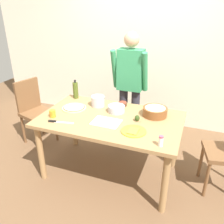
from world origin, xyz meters
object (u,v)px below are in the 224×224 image
object	(u,v)px
chair_wooden_left	(34,108)
chef_knife	(58,122)
plate_with_slice	(134,131)
pizza_raw_on_board	(74,108)
mixing_bowl_steel	(116,109)
small_sauce_bowl	(123,103)
cutting_board_white	(106,122)
dining_table	(110,125)
salt_shaker	(161,141)
popcorn_bowl	(155,111)
steel_pot	(98,101)
cup_orange	(52,114)
olive_oil_bottle	(76,90)
person_cook	(130,83)
avocado	(137,118)

from	to	relation	value
chair_wooden_left	chef_knife	world-z (taller)	chair_wooden_left
plate_with_slice	pizza_raw_on_board	bearing A→B (deg)	160.79
mixing_bowl_steel	chef_knife	xyz separation A→B (m)	(-0.51, -0.48, -0.03)
pizza_raw_on_board	small_sauce_bowl	size ratio (longest dim) A/B	2.72
mixing_bowl_steel	cutting_board_white	world-z (taller)	mixing_bowl_steel
dining_table	salt_shaker	size ratio (longest dim) A/B	15.09
popcorn_bowl	salt_shaker	distance (m)	0.63
chair_wooden_left	mixing_bowl_steel	world-z (taller)	chair_wooden_left
popcorn_bowl	cutting_board_white	world-z (taller)	popcorn_bowl
popcorn_bowl	steel_pot	xyz separation A→B (m)	(-0.73, 0.03, 0.00)
plate_with_slice	popcorn_bowl	size ratio (longest dim) A/B	0.93
chair_wooden_left	cutting_board_white	bearing A→B (deg)	-18.00
popcorn_bowl	cup_orange	bearing A→B (deg)	-157.66
cutting_board_white	chef_knife	xyz separation A→B (m)	(-0.50, -0.18, 0.00)
cup_orange	chef_knife	bearing A→B (deg)	-36.87
plate_with_slice	cup_orange	world-z (taller)	cup_orange
plate_with_slice	popcorn_bowl	world-z (taller)	popcorn_bowl
plate_with_slice	cup_orange	distance (m)	0.96
cutting_board_white	pizza_raw_on_board	bearing A→B (deg)	157.73
olive_oil_bottle	chef_knife	size ratio (longest dim) A/B	0.88
person_cook	chef_knife	distance (m)	1.19
pizza_raw_on_board	salt_shaker	xyz separation A→B (m)	(1.15, -0.46, 0.04)
chair_wooden_left	small_sauce_bowl	distance (m)	1.36
dining_table	steel_pot	bearing A→B (deg)	135.83
person_cook	cutting_board_white	world-z (taller)	person_cook
person_cook	avocado	distance (m)	0.80
dining_table	popcorn_bowl	world-z (taller)	popcorn_bowl
chef_knife	cup_orange	bearing A→B (deg)	143.13
plate_with_slice	olive_oil_bottle	world-z (taller)	olive_oil_bottle
pizza_raw_on_board	cup_orange	world-z (taller)	cup_orange
plate_with_slice	steel_pot	distance (m)	0.77
plate_with_slice	salt_shaker	xyz separation A→B (m)	(0.30, -0.16, 0.04)
steel_pot	plate_with_slice	bearing A→B (deg)	-38.18
mixing_bowl_steel	small_sauce_bowl	world-z (taller)	mixing_bowl_steel
small_sauce_bowl	avocado	world-z (taller)	avocado
dining_table	steel_pot	world-z (taller)	steel_pot
olive_oil_bottle	steel_pot	bearing A→B (deg)	-18.91
dining_table	mixing_bowl_steel	size ratio (longest dim) A/B	8.00
cup_orange	salt_shaker	world-z (taller)	salt_shaker
chef_knife	avocado	bearing A→B (deg)	22.92
cutting_board_white	avocado	world-z (taller)	avocado
chair_wooden_left	small_sauce_bowl	bearing A→B (deg)	3.21
popcorn_bowl	chef_knife	distance (m)	1.10
chair_wooden_left	steel_pot	distance (m)	1.09
small_sauce_bowl	cup_orange	xyz separation A→B (m)	(-0.65, -0.59, 0.01)
chair_wooden_left	avocado	world-z (taller)	chair_wooden_left
chair_wooden_left	olive_oil_bottle	bearing A→B (deg)	8.10
chair_wooden_left	salt_shaker	bearing A→B (deg)	-19.08
popcorn_bowl	salt_shaker	size ratio (longest dim) A/B	2.64
chef_knife	olive_oil_bottle	bearing A→B (deg)	102.68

